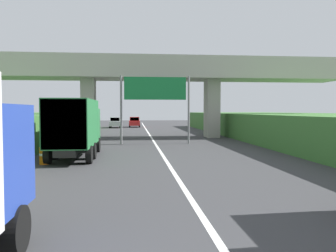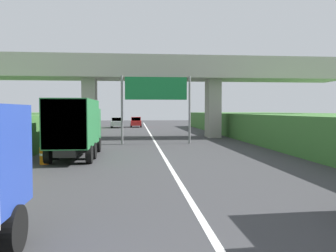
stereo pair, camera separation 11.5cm
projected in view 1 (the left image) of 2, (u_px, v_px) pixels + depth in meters
The scene contains 9 objects.
lane_centre_stripe at pixel (156, 145), 27.35m from camera, with size 0.20×101.01×0.01m, color white.
overpass_bridge at pixel (151, 77), 34.64m from camera, with size 40.00×4.80×8.23m.
overhead_highway_sign at pixel (155, 93), 28.26m from camera, with size 5.88×0.18×5.73m.
truck_green at pixel (76, 125), 19.94m from camera, with size 2.44×7.30×3.44m.
car_red at pixel (135, 122), 57.13m from camera, with size 1.86×4.10×1.72m.
car_silver at pixel (115, 122), 55.22m from camera, with size 1.86×4.10×1.72m.
construction_barrel_3 at pixel (12, 170), 13.36m from camera, with size 0.57×0.57×0.90m.
construction_barrel_4 at pixel (45, 156), 17.65m from camera, with size 0.57×0.57×0.90m.
construction_barrel_5 at pixel (61, 147), 21.93m from camera, with size 0.57×0.57×0.90m.
Camera 1 is at (-1.79, 3.29, 2.82)m, focal length 36.03 mm.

